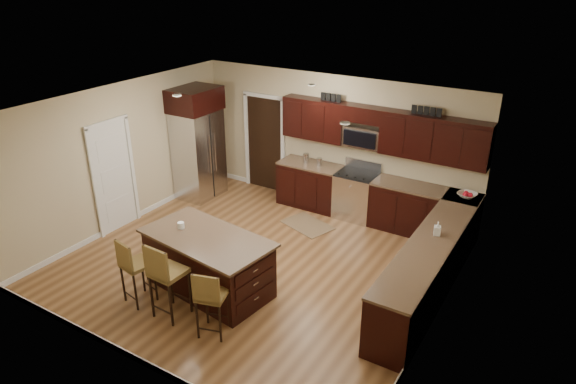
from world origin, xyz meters
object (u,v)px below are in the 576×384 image
Objects in this scene: stool_mid at (165,273)px; stool_right at (210,296)px; refrigerator at (198,142)px; island at (209,265)px; range at (356,195)px; stool_left at (133,265)px.

stool_mid is 0.79m from stool_right.
refrigerator reaches higher than stool_right.
refrigerator is (-2.36, 3.51, 0.47)m from stool_mid.
stool_mid is 4.25m from refrigerator.
stool_mid is at bearing -86.15° from island.
refrigerator reaches higher than range.
stool_mid is at bearing 10.57° from stool_left.
refrigerator reaches higher than stool_left.
island is at bearing 88.51° from stool_mid.
stool_mid is at bearing 164.11° from stool_right.
range is 0.94× the size of stool_mid.
stool_right is at bearing 11.50° from stool_left.
stool_mid reaches higher than stool_left.
range is 1.06× the size of stool_left.
stool_left reaches higher than island.
stool_left reaches higher than stool_right.
island is 1.81× the size of stool_mid.
refrigerator reaches higher than stool_mid.
stool_left is at bearing -63.92° from refrigerator.
stool_left is 0.89× the size of stool_mid.
refrigerator is at bearing 139.74° from island.
island is at bearing -47.78° from refrigerator.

